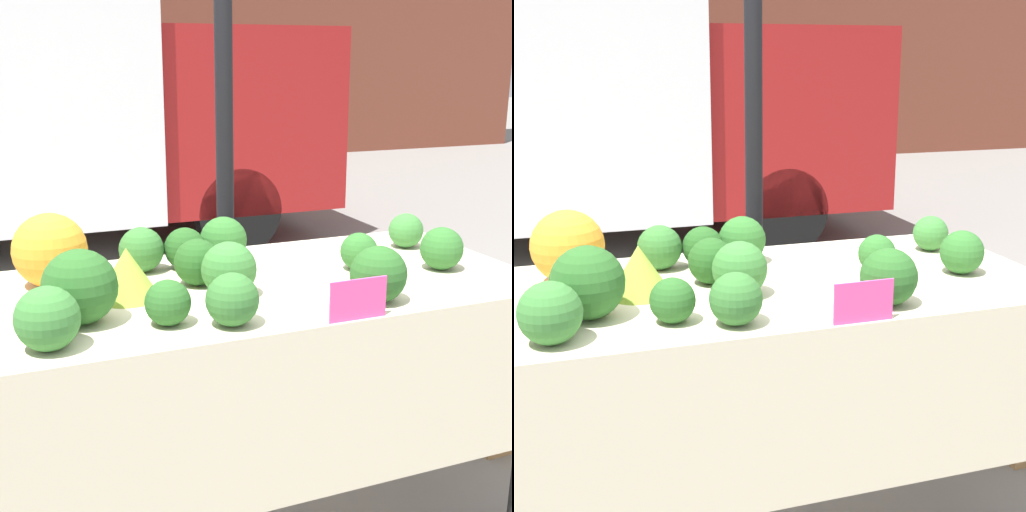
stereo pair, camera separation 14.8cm
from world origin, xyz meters
The scene contains 19 objects.
tent_pole centered at (0.19, 0.79, 1.24)m, with size 0.07×0.07×2.48m.
parked_truck centered at (-0.36, 3.96, 1.17)m, with size 4.37×1.94×2.23m.
market_table centered at (0.00, -0.06, 0.71)m, with size 1.64×0.79×0.83m.
orange_cauliflower centered at (-0.56, 0.19, 0.93)m, with size 0.21×0.21×0.21m.
romanesco_head centered at (-0.38, 0.00, 0.90)m, with size 0.18×0.18×0.14m.
broccoli_head_0 centered at (-0.33, -0.24, 0.89)m, with size 0.12×0.12×0.12m.
broccoli_head_1 centered at (-0.18, -0.30, 0.89)m, with size 0.13×0.13×0.13m.
broccoli_head_2 centered at (-0.12, -0.09, 0.90)m, with size 0.15×0.15×0.15m.
broccoli_head_3 centered at (-0.02, 0.22, 0.90)m, with size 0.15×0.15×0.15m.
broccoli_head_4 centered at (0.63, 0.18, 0.89)m, with size 0.12×0.12×0.12m.
broccoli_head_5 centered at (-0.62, -0.29, 0.90)m, with size 0.15×0.15×0.15m.
broccoli_head_6 centered at (-0.17, 0.04, 0.90)m, with size 0.14×0.14×0.14m.
broccoli_head_7 centered at (0.24, -0.28, 0.91)m, with size 0.15×0.15×0.15m.
broccoli_head_8 centered at (-0.28, 0.23, 0.90)m, with size 0.14×0.14×0.14m.
broccoli_head_9 centered at (-0.15, 0.22, 0.89)m, with size 0.13×0.13×0.13m.
broccoli_head_10 centered at (-0.53, -0.15, 0.92)m, with size 0.19×0.19×0.19m.
broccoli_head_11 centered at (0.58, -0.09, 0.89)m, with size 0.13×0.13×0.13m.
broccoli_head_12 centered at (0.34, 0.00, 0.89)m, with size 0.12×0.12×0.12m.
price_sign centered at (0.12, -0.38, 0.88)m, with size 0.16×0.01×0.11m.
Camera 1 is at (-0.75, -1.85, 1.47)m, focal length 50.00 mm.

